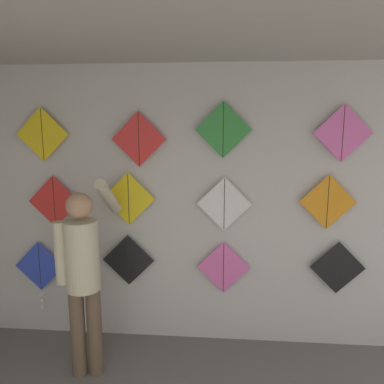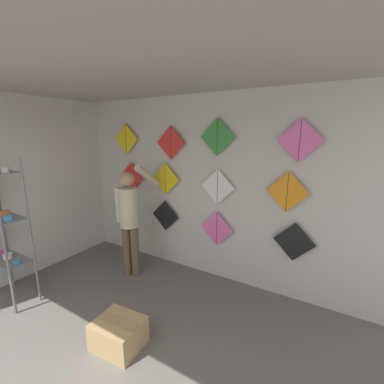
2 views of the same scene
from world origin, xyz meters
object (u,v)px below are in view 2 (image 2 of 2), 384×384
(shopkeeper, at_px, (130,215))
(kite_1, at_px, (165,216))
(kite_5, at_px, (165,179))
(kite_8, at_px, (126,139))
(kite_10, at_px, (217,137))
(kite_9, at_px, (171,143))
(kite_7, at_px, (287,192))
(shelf_rack, at_px, (1,221))
(kite_4, at_px, (131,177))
(kite_0, at_px, (125,215))
(kite_2, at_px, (217,229))
(cardboard_box, at_px, (119,333))
(kite_6, at_px, (217,187))
(kite_11, at_px, (300,140))
(kite_3, at_px, (294,242))

(shopkeeper, distance_m, kite_1, 0.65)
(kite_1, xyz_separation_m, kite_5, (0.02, 0.00, 0.64))
(kite_8, xyz_separation_m, kite_10, (1.77, 0.00, 0.05))
(kite_9, bearing_deg, shopkeeper, -122.93)
(kite_5, relative_size, kite_7, 1.00)
(kite_1, relative_size, kite_8, 1.00)
(shelf_rack, bearing_deg, kite_4, 76.24)
(kite_4, relative_size, kite_5, 1.00)
(shelf_rack, xyz_separation_m, kite_0, (0.26, 1.91, -0.40))
(kite_2, bearing_deg, cardboard_box, -99.78)
(kite_6, bearing_deg, kite_1, 180.00)
(cardboard_box, xyz_separation_m, kite_7, (1.28, 1.75, 1.35))
(cardboard_box, relative_size, kite_2, 0.99)
(shopkeeper, height_order, kite_10, kite_10)
(kite_7, bearing_deg, kite_4, 180.00)
(kite_5, xyz_separation_m, kite_6, (0.95, 0.00, -0.04))
(kite_0, bearing_deg, kite_4, 0.30)
(kite_2, distance_m, kite_8, 2.22)
(kite_11, bearing_deg, kite_6, 180.00)
(kite_10, xyz_separation_m, kite_11, (1.09, 0.00, -0.03))
(kite_9, bearing_deg, kite_8, 180.00)
(shelf_rack, relative_size, kite_11, 3.67)
(kite_5, bearing_deg, shelf_rack, -122.89)
(kite_4, height_order, kite_11, kite_11)
(kite_1, relative_size, kite_2, 1.00)
(shelf_rack, height_order, shopkeeper, shelf_rack)
(kite_3, height_order, kite_4, kite_4)
(kite_3, bearing_deg, cardboard_box, -128.85)
(kite_8, bearing_deg, kite_1, 0.00)
(kite_0, relative_size, kite_3, 1.39)
(shelf_rack, height_order, kite_9, kite_9)
(shopkeeper, relative_size, kite_8, 3.35)
(kite_7, bearing_deg, kite_11, 0.00)
(cardboard_box, height_order, kite_6, kite_6)
(kite_3, height_order, kite_8, kite_8)
(shelf_rack, distance_m, kite_6, 2.92)
(kite_4, distance_m, kite_9, 1.08)
(kite_0, distance_m, kite_9, 1.75)
(kite_5, bearing_deg, kite_10, 0.00)
(shelf_rack, distance_m, kite_0, 1.97)
(kite_7, distance_m, kite_8, 2.84)
(kite_4, xyz_separation_m, kite_9, (0.88, 0.00, 0.63))
(kite_0, bearing_deg, kite_11, 0.02)
(shopkeeper, xyz_separation_m, kite_3, (2.32, 0.59, -0.15))
(kite_4, bearing_deg, kite_10, 0.00)
(shelf_rack, distance_m, shopkeeper, 1.64)
(cardboard_box, height_order, kite_7, kite_7)
(kite_5, height_order, kite_6, kite_5)
(kite_1, bearing_deg, kite_10, 0.00)
(shopkeeper, distance_m, kite_0, 0.96)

